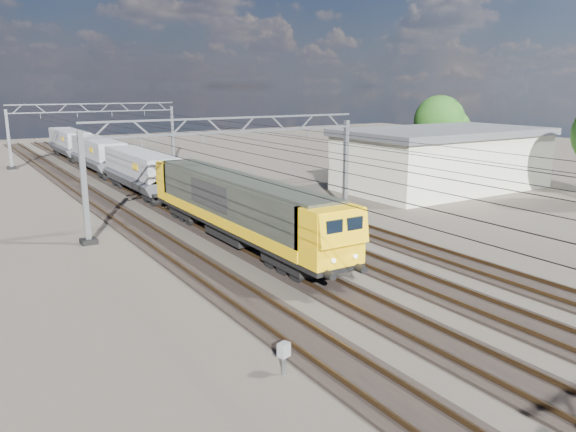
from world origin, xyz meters
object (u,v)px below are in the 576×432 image
locomotive (237,205)px  hopper_wagon_third (70,142)px  hopper_wagon_lead (141,169)px  hopper_wagon_mid (98,153)px  tree_far (443,123)px  catenary_gantry_far (96,131)px  industrial_shed (442,158)px  catenary_gantry_mid (232,166)px  trackside_cabinet (284,351)px

locomotive → hopper_wagon_third: size_ratio=1.62×
hopper_wagon_lead → hopper_wagon_mid: same height
hopper_wagon_mid → tree_far: size_ratio=1.60×
catenary_gantry_far → hopper_wagon_third: bearing=109.8°
hopper_wagon_third → industrial_shed: size_ratio=0.70×
catenary_gantry_far → hopper_wagon_third: 6.13m
hopper_wagon_mid → hopper_wagon_third: bearing=90.0°
catenary_gantry_mid → industrial_shed: catenary_gantry_mid is taller
hopper_wagon_third → trackside_cabinet: bearing=-95.5°
catenary_gantry_far → tree_far: tree_far is taller
locomotive → trackside_cabinet: 15.89m
catenary_gantry_mid → hopper_wagon_third: (-2.00, 41.55, -1.67)m
catenary_gantry_mid → hopper_wagon_third: catenary_gantry_mid is taller
industrial_shed → tree_far: size_ratio=2.28×
trackside_cabinet → catenary_gantry_mid: bearing=50.4°
catenary_gantry_far → locomotive: (-2.00, -40.55, -1.58)m
industrial_shed → tree_far: (8.32, 7.79, 2.47)m
catenary_gantry_mid → catenary_gantry_far: (0.00, 36.00, 0.00)m
trackside_cabinet → tree_far: size_ratio=0.14×
hopper_wagon_lead → hopper_wagon_third: bearing=90.0°
catenary_gantry_far → hopper_wagon_lead: bearing=-95.0°
catenary_gantry_far → industrial_shed: catenary_gantry_far is taller
catenary_gantry_mid → trackside_cabinet: catenary_gantry_mid is taller
catenary_gantry_mid → catenary_gantry_far: same height
catenary_gantry_mid → hopper_wagon_mid: (-2.00, 27.35, -1.67)m
locomotive → hopper_wagon_mid: (-0.00, 31.90, -0.09)m
locomotive → hopper_wagon_third: locomotive is taller
hopper_wagon_third → tree_far: bearing=-44.5°
tree_far → hopper_wagon_lead: bearing=174.1°
hopper_wagon_lead → industrial_shed: 26.47m
hopper_wagon_mid → trackside_cabinet: hopper_wagon_mid is taller
catenary_gantry_far → trackside_cabinet: size_ratio=17.84×
locomotive → hopper_wagon_mid: 31.90m
hopper_wagon_third → tree_far: 45.41m
trackside_cabinet → tree_far: 48.17m
locomotive → tree_far: 35.47m
catenary_gantry_mid → industrial_shed: (22.00, 2.00, -1.18)m
hopper_wagon_third → tree_far: size_ratio=1.60×
locomotive → hopper_wagon_lead: bearing=90.0°
catenary_gantry_mid → locomotive: catenary_gantry_mid is taller
hopper_wagon_mid → trackside_cabinet: size_ratio=11.65×
trackside_cabinet → tree_far: (38.20, 29.02, 4.36)m
hopper_wagon_third → trackside_cabinet: (-5.89, -60.78, -1.39)m
hopper_wagon_mid → industrial_shed: industrial_shed is taller
locomotive → tree_far: bearing=23.9°
hopper_wagon_mid → locomotive: bearing=-90.0°
catenary_gantry_mid → catenary_gantry_far: bearing=90.0°
trackside_cabinet → locomotive: bearing=50.8°
hopper_wagon_lead → hopper_wagon_mid: 14.20m
catenary_gantry_mid → industrial_shed: 22.12m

